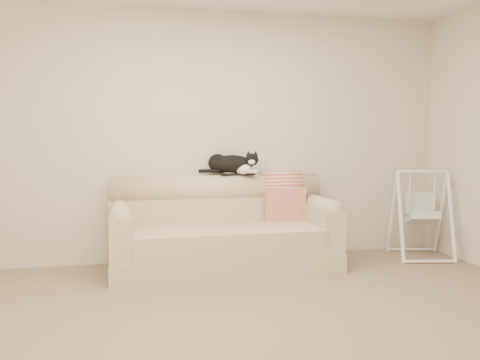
# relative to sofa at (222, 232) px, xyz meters

# --- Properties ---
(ground_plane) EXTENTS (5.00, 5.00, 0.00)m
(ground_plane) POSITION_rel_sofa_xyz_m (0.01, -1.62, -0.35)
(ground_plane) COLOR #776853
(ground_plane) RESTS_ON ground
(room_shell) EXTENTS (5.04, 4.04, 2.60)m
(room_shell) POSITION_rel_sofa_xyz_m (0.01, -1.62, 1.18)
(room_shell) COLOR beige
(room_shell) RESTS_ON ground
(sofa) EXTENTS (2.20, 0.93, 0.90)m
(sofa) POSITION_rel_sofa_xyz_m (0.00, 0.00, 0.00)
(sofa) COLOR tan
(sofa) RESTS_ON ground
(remote_a) EXTENTS (0.19, 0.08, 0.03)m
(remote_a) POSITION_rel_sofa_xyz_m (0.12, 0.23, 0.56)
(remote_a) COLOR black
(remote_a) RESTS_ON sofa
(remote_b) EXTENTS (0.16, 0.15, 0.02)m
(remote_b) POSITION_rel_sofa_xyz_m (0.31, 0.21, 0.56)
(remote_b) COLOR black
(remote_b) RESTS_ON sofa
(tuxedo_cat) EXTENTS (0.62, 0.43, 0.25)m
(tuxedo_cat) POSITION_rel_sofa_xyz_m (0.16, 0.27, 0.66)
(tuxedo_cat) COLOR black
(tuxedo_cat) RESTS_ON sofa
(throw_blanket) EXTENTS (0.43, 0.38, 0.58)m
(throw_blanket) POSITION_rel_sofa_xyz_m (0.69, 0.23, 0.37)
(throw_blanket) COLOR #DC4636
(throw_blanket) RESTS_ON sofa
(baby_swing) EXTENTS (0.69, 0.72, 0.95)m
(baby_swing) POSITION_rel_sofa_xyz_m (2.16, -0.07, 0.12)
(baby_swing) COLOR white
(baby_swing) RESTS_ON ground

